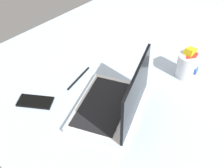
{
  "coord_description": "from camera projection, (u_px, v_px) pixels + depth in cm",
  "views": [
    {
      "loc": [
        104.58,
        57.31,
        102.28
      ],
      "look_at": [
        39.9,
        -1.8,
        24.0
      ],
      "focal_mm": 46.67,
      "sensor_mm": 36.0,
      "label": 1
    }
  ],
  "objects": [
    {
      "name": "snack_cup",
      "position": [
        188.0,
        65.0,
        1.27
      ],
      "size": [
        9.07,
        9.87,
        13.96
      ],
      "color": "silver",
      "rests_on": "bed_mattress"
    },
    {
      "name": "cell_phone",
      "position": [
        35.0,
        102.0,
        1.18
      ],
      "size": [
        13.49,
        15.4,
        0.8
      ],
      "primitive_type": "cube",
      "rotation": [
        0.0,
        0.0,
        3.74
      ],
      "color": "black",
      "rests_on": "bed_mattress"
    },
    {
      "name": "laptop",
      "position": [
        115.0,
        103.0,
        1.12
      ],
      "size": [
        39.37,
        34.07,
        23.0
      ],
      "rotation": [
        0.0,
        0.0,
        0.4
      ],
      "color": "silver",
      "rests_on": "bed_mattress"
    },
    {
      "name": "charger_cable",
      "position": [
        79.0,
        78.0,
        1.29
      ],
      "size": [
        16.62,
        4.8,
        0.6
      ],
      "primitive_type": "cube",
      "rotation": [
        0.0,
        0.0,
        0.25
      ],
      "color": "black",
      "rests_on": "bed_mattress"
    },
    {
      "name": "bed_mattress",
      "position": [
        167.0,
        69.0,
        1.49
      ],
      "size": [
        180.0,
        140.0,
        18.0
      ],
      "primitive_type": "cube",
      "color": "silver",
      "rests_on": "ground"
    }
  ]
}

